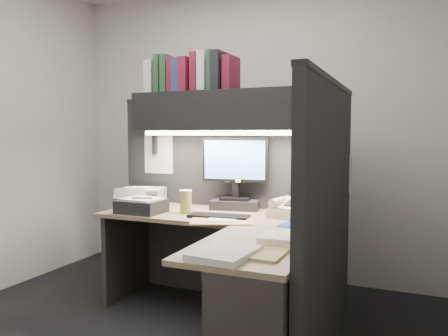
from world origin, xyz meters
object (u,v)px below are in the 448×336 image
at_px(keyboard, 219,216).
at_px(telephone, 290,210).
at_px(notebook_stack, 142,206).
at_px(desk, 228,280).
at_px(monitor, 235,181).
at_px(overhead_shelf, 229,111).
at_px(coffee_cup, 186,202).
at_px(printer, 142,197).

relative_size(keyboard, telephone, 1.69).
relative_size(telephone, notebook_stack, 0.79).
distance_m(desk, telephone, 0.77).
relative_size(monitor, keyboard, 1.29).
bearing_deg(notebook_stack, telephone, 14.10).
distance_m(desk, notebook_stack, 1.01).
bearing_deg(monitor, overhead_shelf, -125.10).
bearing_deg(notebook_stack, desk, -24.18).
height_order(keyboard, coffee_cup, coffee_cup).
relative_size(overhead_shelf, notebook_stack, 4.75).
relative_size(overhead_shelf, printer, 4.38).
xyz_separation_m(overhead_shelf, monitor, (0.03, 0.06, -0.55)).
xyz_separation_m(overhead_shelf, notebook_stack, (-0.56, -0.36, -0.72)).
bearing_deg(overhead_shelf, monitor, 65.59).
relative_size(keyboard, notebook_stack, 1.33).
bearing_deg(telephone, printer, -167.43).
relative_size(desk, printer, 4.80).
height_order(keyboard, notebook_stack, notebook_stack).
bearing_deg(telephone, monitor, 175.18).
relative_size(keyboard, coffee_cup, 2.68).
distance_m(monitor, notebook_stack, 0.75).
height_order(telephone, printer, printer).
bearing_deg(coffee_cup, notebook_stack, -158.56).
xyz_separation_m(desk, telephone, (0.21, 0.66, 0.34)).
relative_size(monitor, notebook_stack, 1.72).
distance_m(overhead_shelf, printer, 1.03).
xyz_separation_m(overhead_shelf, coffee_cup, (-0.25, -0.24, -0.69)).
xyz_separation_m(desk, coffee_cup, (-0.55, 0.51, 0.37)).
bearing_deg(monitor, printer, 179.47).
xyz_separation_m(keyboard, printer, (-0.81, 0.24, 0.06)).
bearing_deg(overhead_shelf, notebook_stack, -147.16).
xyz_separation_m(monitor, telephone, (0.48, -0.16, -0.17)).
height_order(overhead_shelf, keyboard, overhead_shelf).
distance_m(telephone, notebook_stack, 1.10).
xyz_separation_m(desk, monitor, (-0.27, 0.81, 0.51)).
xyz_separation_m(overhead_shelf, telephone, (0.51, -0.10, -0.72)).
bearing_deg(overhead_shelf, desk, -68.21).
bearing_deg(desk, monitor, 108.51).
bearing_deg(monitor, notebook_stack, -154.95).
bearing_deg(desk, coffee_cup, 137.32).
xyz_separation_m(desk, keyboard, (-0.25, 0.43, 0.30)).
height_order(overhead_shelf, notebook_stack, overhead_shelf).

